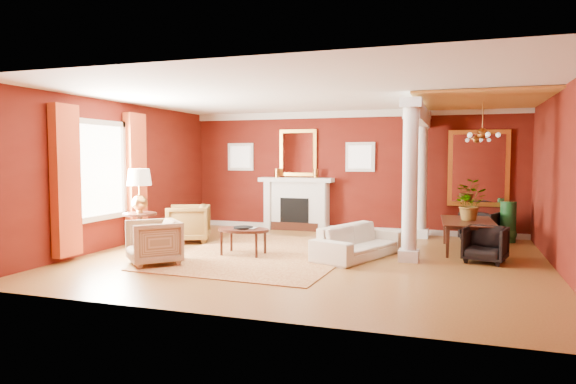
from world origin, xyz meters
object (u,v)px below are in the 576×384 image
(sofa, at_px, (359,236))
(dining_table, at_px, (469,227))
(side_table, at_px, (139,195))
(armchair_stripe, at_px, (154,240))
(coffee_table, at_px, (243,231))
(armchair_leopard, at_px, (188,222))

(sofa, relative_size, dining_table, 1.17)
(dining_table, bearing_deg, side_table, 104.88)
(armchair_stripe, xyz_separation_m, coffee_table, (1.11, 1.21, 0.04))
(armchair_leopard, xyz_separation_m, dining_table, (5.63, 0.73, 0.04))
(sofa, distance_m, armchair_leopard, 3.77)
(armchair_stripe, height_order, coffee_table, armchair_stripe)
(armchair_stripe, bearing_deg, armchair_leopard, 149.42)
(sofa, height_order, side_table, side_table)
(coffee_table, xyz_separation_m, side_table, (-2.04, -0.25, 0.63))
(armchair_stripe, distance_m, dining_table, 5.84)
(side_table, distance_m, dining_table, 6.32)
(armchair_stripe, xyz_separation_m, dining_table, (5.05, 2.93, 0.06))
(armchair_stripe, distance_m, side_table, 1.50)
(coffee_table, bearing_deg, armchair_stripe, -132.44)
(sofa, relative_size, side_table, 1.25)
(armchair_stripe, bearing_deg, sofa, 72.66)
(sofa, distance_m, dining_table, 2.27)
(sofa, distance_m, armchair_stripe, 3.58)
(sofa, bearing_deg, coffee_table, 124.15)
(armchair_leopard, relative_size, side_table, 0.55)
(armchair_leopard, height_order, dining_table, dining_table)
(armchair_leopard, distance_m, coffee_table, 1.96)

